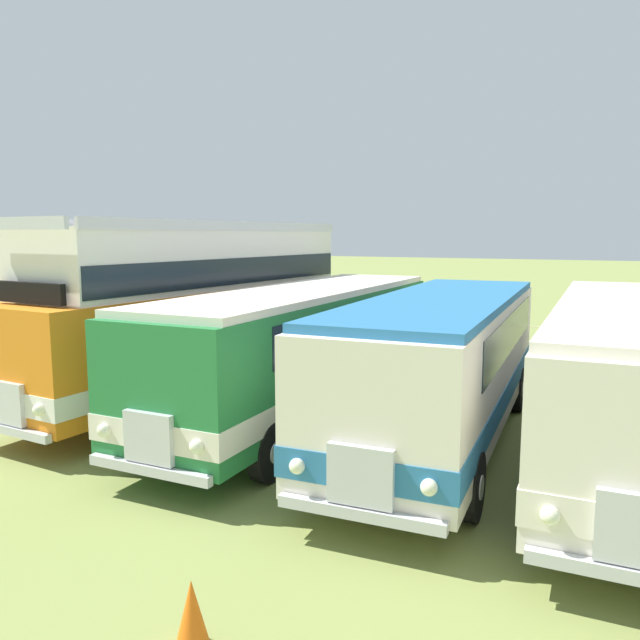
{
  "coord_description": "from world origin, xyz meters",
  "views": [
    {
      "loc": [
        3.24,
        -12.38,
        4.19
      ],
      "look_at": [
        -3.23,
        0.63,
        2.2
      ],
      "focal_mm": 35.03,
      "sensor_mm": 36.0,
      "label": 1
    }
  ],
  "objects": [
    {
      "name": "rope_fence_line",
      "position": [
        -0.0,
        10.75,
        0.65
      ],
      "size": [
        19.38,
        0.08,
        1.05
      ],
      "color": "#8C704C",
      "rests_on": "ground"
    },
    {
      "name": "bus_third_in_row",
      "position": [
        -0.0,
        -0.32,
        1.75
      ],
      "size": [
        3.09,
        9.99,
        2.99
      ],
      "color": "silver",
      "rests_on": "ground"
    },
    {
      "name": "cone_near_end",
      "position": [
        -0.56,
        -7.68,
        0.36
      ],
      "size": [
        0.36,
        0.36,
        0.72
      ],
      "primitive_type": "cone",
      "color": "orange",
      "rests_on": "ground"
    },
    {
      "name": "ground_plane",
      "position": [
        0.0,
        0.0,
        0.0
      ],
      "size": [
        200.0,
        200.0,
        0.0
      ],
      "primitive_type": "plane",
      "color": "olive"
    },
    {
      "name": "bus_fourth_in_row",
      "position": [
        3.32,
        0.09,
        1.76
      ],
      "size": [
        2.9,
        10.91,
        2.99
      ],
      "color": "silver",
      "rests_on": "ground"
    },
    {
      "name": "bus_first_in_row",
      "position": [
        -6.64,
        0.48,
        2.36
      ],
      "size": [
        3.09,
        10.77,
        4.52
      ],
      "color": "orange",
      "rests_on": "ground"
    },
    {
      "name": "bus_second_in_row",
      "position": [
        -3.33,
        0.08,
        1.76
      ],
      "size": [
        2.77,
        10.79,
        2.99
      ],
      "color": "#237538",
      "rests_on": "ground"
    }
  ]
}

